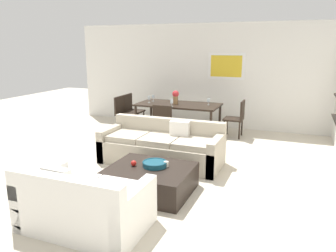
{
  "coord_description": "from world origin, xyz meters",
  "views": [
    {
      "loc": [
        2.16,
        -5.05,
        2.13
      ],
      "look_at": [
        0.08,
        0.2,
        0.75
      ],
      "focal_mm": 35.26,
      "sensor_mm": 36.0,
      "label": 1
    }
  ],
  "objects_px": {
    "dining_chair_right_far": "(237,116)",
    "dining_chair_left_far": "(132,108)",
    "candle_jar": "(166,164)",
    "wine_glass_left_far": "(153,97)",
    "centerpiece_vase": "(176,96)",
    "wine_glass_right_far": "(209,100)",
    "decorative_bowl": "(155,164)",
    "dining_chair_left_near": "(123,111)",
    "coffee_table": "(150,180)",
    "dining_chair_foot": "(164,121)",
    "apple_on_coffee_table": "(134,163)",
    "sofa_beige": "(162,148)",
    "wine_glass_left_near": "(149,98)",
    "loveseat_white": "(84,205)",
    "wine_glass_foot": "(172,102)",
    "dining_table": "(178,106)"
  },
  "relations": [
    {
      "from": "dining_chair_right_far",
      "to": "dining_chair_left_far",
      "type": "height_order",
      "value": "same"
    },
    {
      "from": "candle_jar",
      "to": "wine_glass_left_far",
      "type": "distance_m",
      "value": 3.74
    },
    {
      "from": "centerpiece_vase",
      "to": "wine_glass_right_far",
      "type": "bearing_deg",
      "value": 13.11
    },
    {
      "from": "decorative_bowl",
      "to": "dining_chair_left_near",
      "type": "bearing_deg",
      "value": 126.26
    },
    {
      "from": "decorative_bowl",
      "to": "coffee_table",
      "type": "bearing_deg",
      "value": -120.18
    },
    {
      "from": "wine_glass_right_far",
      "to": "dining_chair_foot",
      "type": "bearing_deg",
      "value": -124.92
    },
    {
      "from": "decorative_bowl",
      "to": "apple_on_coffee_table",
      "type": "relative_size",
      "value": 4.36
    },
    {
      "from": "dining_chair_right_far",
      "to": "dining_chair_left_far",
      "type": "relative_size",
      "value": 1.0
    },
    {
      "from": "sofa_beige",
      "to": "wine_glass_right_far",
      "type": "distance_m",
      "value": 2.29
    },
    {
      "from": "dining_chair_left_far",
      "to": "wine_glass_right_far",
      "type": "height_order",
      "value": "wine_glass_right_far"
    },
    {
      "from": "dining_chair_left_near",
      "to": "wine_glass_left_near",
      "type": "relative_size",
      "value": 5.09
    },
    {
      "from": "candle_jar",
      "to": "dining_chair_foot",
      "type": "distance_m",
      "value": 2.47
    },
    {
      "from": "decorative_bowl",
      "to": "dining_chair_left_far",
      "type": "height_order",
      "value": "dining_chair_left_far"
    },
    {
      "from": "sofa_beige",
      "to": "coffee_table",
      "type": "height_order",
      "value": "sofa_beige"
    },
    {
      "from": "apple_on_coffee_table",
      "to": "dining_chair_right_far",
      "type": "xyz_separation_m",
      "value": [
        0.9,
        3.56,
        0.08
      ]
    },
    {
      "from": "sofa_beige",
      "to": "dining_chair_foot",
      "type": "height_order",
      "value": "dining_chair_foot"
    },
    {
      "from": "dining_chair_left_near",
      "to": "wine_glass_left_far",
      "type": "bearing_deg",
      "value": 27.43
    },
    {
      "from": "dining_chair_right_far",
      "to": "decorative_bowl",
      "type": "bearing_deg",
      "value": -99.89
    },
    {
      "from": "apple_on_coffee_table",
      "to": "wine_glass_right_far",
      "type": "relative_size",
      "value": 0.57
    },
    {
      "from": "dining_chair_left_far",
      "to": "wine_glass_left_far",
      "type": "relative_size",
      "value": 5.48
    },
    {
      "from": "coffee_table",
      "to": "dining_chair_foot",
      "type": "relative_size",
      "value": 1.37
    },
    {
      "from": "loveseat_white",
      "to": "centerpiece_vase",
      "type": "bearing_deg",
      "value": 96.38
    },
    {
      "from": "sofa_beige",
      "to": "centerpiece_vase",
      "type": "bearing_deg",
      "value": 103.5
    },
    {
      "from": "sofa_beige",
      "to": "wine_glass_left_near",
      "type": "height_order",
      "value": "wine_glass_left_near"
    },
    {
      "from": "apple_on_coffee_table",
      "to": "dining_chair_right_far",
      "type": "height_order",
      "value": "dining_chair_right_far"
    },
    {
      "from": "wine_glass_foot",
      "to": "wine_glass_left_far",
      "type": "relative_size",
      "value": 1.13
    },
    {
      "from": "wine_glass_right_far",
      "to": "dining_chair_right_far",
      "type": "bearing_deg",
      "value": 8.57
    },
    {
      "from": "decorative_bowl",
      "to": "dining_chair_left_near",
      "type": "height_order",
      "value": "dining_chair_left_near"
    },
    {
      "from": "sofa_beige",
      "to": "candle_jar",
      "type": "height_order",
      "value": "sofa_beige"
    },
    {
      "from": "dining_chair_foot",
      "to": "centerpiece_vase",
      "type": "relative_size",
      "value": 2.67
    },
    {
      "from": "loveseat_white",
      "to": "dining_chair_left_far",
      "type": "relative_size",
      "value": 1.66
    },
    {
      "from": "candle_jar",
      "to": "apple_on_coffee_table",
      "type": "height_order",
      "value": "apple_on_coffee_table"
    },
    {
      "from": "dining_chair_left_far",
      "to": "wine_glass_right_far",
      "type": "distance_m",
      "value": 2.16
    },
    {
      "from": "decorative_bowl",
      "to": "dining_table",
      "type": "relative_size",
      "value": 0.18
    },
    {
      "from": "wine_glass_right_far",
      "to": "wine_glass_left_far",
      "type": "distance_m",
      "value": 1.45
    },
    {
      "from": "decorative_bowl",
      "to": "dining_table",
      "type": "xyz_separation_m",
      "value": [
        -0.8,
        3.23,
        0.27
      ]
    },
    {
      "from": "dining_chair_left_far",
      "to": "wine_glass_right_far",
      "type": "relative_size",
      "value": 5.91
    },
    {
      "from": "dining_chair_left_far",
      "to": "dining_chair_left_near",
      "type": "relative_size",
      "value": 1.0
    },
    {
      "from": "wine_glass_left_near",
      "to": "centerpiece_vase",
      "type": "relative_size",
      "value": 0.52
    },
    {
      "from": "sofa_beige",
      "to": "dining_chair_foot",
      "type": "distance_m",
      "value": 1.26
    },
    {
      "from": "loveseat_white",
      "to": "wine_glass_left_near",
      "type": "height_order",
      "value": "wine_glass_left_near"
    },
    {
      "from": "dining_table",
      "to": "dining_chair_foot",
      "type": "height_order",
      "value": "dining_chair_foot"
    },
    {
      "from": "apple_on_coffee_table",
      "to": "wine_glass_left_near",
      "type": "height_order",
      "value": "wine_glass_left_near"
    },
    {
      "from": "coffee_table",
      "to": "dining_table",
      "type": "bearing_deg",
      "value": 102.87
    },
    {
      "from": "dining_chair_left_far",
      "to": "dining_table",
      "type": "bearing_deg",
      "value": -9.21
    },
    {
      "from": "sofa_beige",
      "to": "loveseat_white",
      "type": "distance_m",
      "value": 2.44
    },
    {
      "from": "dining_table",
      "to": "dining_chair_left_far",
      "type": "xyz_separation_m",
      "value": [
        -1.4,
        0.23,
        -0.18
      ]
    },
    {
      "from": "wine_glass_left_far",
      "to": "centerpiece_vase",
      "type": "distance_m",
      "value": 0.7
    },
    {
      "from": "wine_glass_left_far",
      "to": "wine_glass_left_near",
      "type": "bearing_deg",
      "value": -90.0
    },
    {
      "from": "candle_jar",
      "to": "apple_on_coffee_table",
      "type": "bearing_deg",
      "value": -162.18
    }
  ]
}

